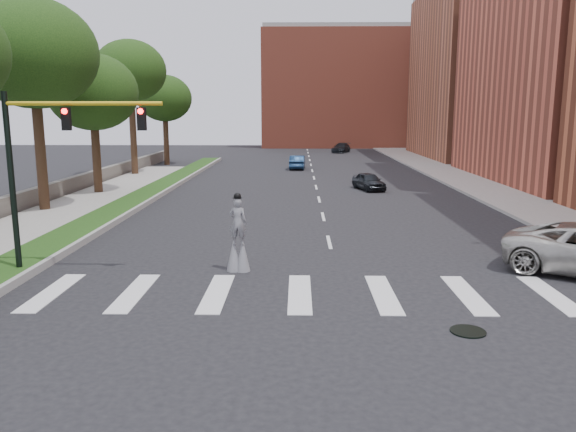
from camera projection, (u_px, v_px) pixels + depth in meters
The scene contains 18 objects.
ground_plane at pixel (344, 305), 16.32m from camera, with size 160.00×160.00×0.00m, color black.
grass_median at pixel (141, 197), 36.16m from camera, with size 2.00×60.00×0.25m, color #1A3C11.
median_curb at pixel (157, 197), 36.14m from camera, with size 0.20×60.00×0.28m, color gray.
sidewalk_left at pixel (19, 229), 26.39m from camera, with size 4.00×60.00×0.18m, color gray.
sidewalk_right at pixel (489, 188), 40.65m from camera, with size 5.00×90.00×0.18m, color gray.
stone_wall at pixel (68, 186), 38.15m from camera, with size 0.50×56.00×1.10m, color #5A554D.
manhole at pixel (468, 331), 14.29m from camera, with size 0.90×0.90×0.04m, color black.
building_far at pixel (493, 74), 67.18m from camera, with size 16.00×22.00×20.00m, color #AD5B40.
building_backdrop at pixel (344, 90), 91.25m from camera, with size 26.00×14.00×18.00m, color #B9513A.
traffic_signal at pixel (45, 154), 18.68m from camera, with size 5.30×0.23×6.20m.
stilt_performer at pixel (238, 241), 19.63m from camera, with size 0.84×0.55×2.79m.
car_near at pixel (369, 181), 40.37m from camera, with size 1.46×3.63×1.24m, color black.
car_mid at pixel (297, 162), 55.18m from camera, with size 1.41×4.06×1.34m, color #152C4C.
car_far at pixel (341, 148), 77.61m from camera, with size 1.81×4.44×1.29m, color black.
tree_2 at pixel (33, 54), 29.91m from camera, with size 6.88×6.88×11.54m.
tree_3 at pixel (93, 93), 37.03m from camera, with size 5.94×5.94×9.35m.
tree_4 at pixel (130, 71), 47.89m from camera, with size 6.13×6.13×11.62m.
tree_5 at pixel (165, 99), 58.58m from camera, with size 5.67×5.67×9.36m.
Camera 1 is at (-1.35, -15.60, 5.52)m, focal length 35.00 mm.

